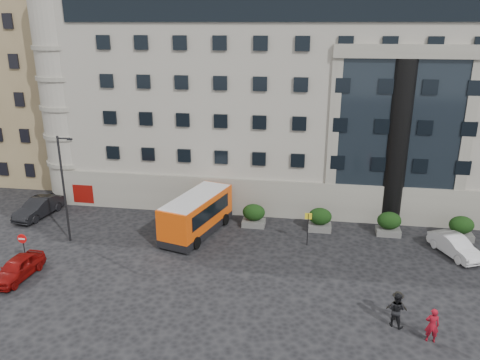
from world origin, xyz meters
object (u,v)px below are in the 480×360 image
object	(u,v)px
hedge_c	(320,219)
red_truck	(96,181)
parked_car_a	(18,268)
hedge_e	(461,228)
pedestrian_b	(396,310)
pedestrian_a	(432,325)
no_entry_sign	(23,243)
minibus	(197,213)
hedge_b	(254,215)
street_lamp	(64,185)
white_taxi	(455,246)
parked_car_c	(68,189)
parked_car_b	(39,208)
bus_stop_sign	(308,223)
hedge_d	(389,223)
hedge_a	(190,211)
parked_car_d	(120,182)
pedestrian_c	(397,305)

from	to	relation	value
hedge_c	red_truck	size ratio (longest dim) A/B	0.36
hedge_c	parked_car_a	world-z (taller)	hedge_c
hedge_e	pedestrian_b	size ratio (longest dim) A/B	0.94
pedestrian_a	red_truck	bearing A→B (deg)	-30.98
no_entry_sign	red_truck	world-z (taller)	red_truck
hedge_e	minibus	xyz separation A→B (m)	(-19.73, -2.04, 0.75)
hedge_b	parked_car_a	size ratio (longest dim) A/B	0.45
street_lamp	white_taxi	xyz separation A→B (m)	(27.63, 2.08, -3.67)
no_entry_sign	parked_car_c	bearing A→B (deg)	107.05
parked_car_b	minibus	bearing A→B (deg)	3.83
bus_stop_sign	no_entry_sign	size ratio (longest dim) A/B	1.09
pedestrian_a	parked_car_c	bearing A→B (deg)	-27.82
parked_car_a	parked_car_b	size ratio (longest dim) A/B	0.85
parked_car_b	pedestrian_b	world-z (taller)	pedestrian_b
hedge_c	white_taxi	xyz separation A→B (m)	(9.29, -2.72, -0.23)
red_truck	parked_car_c	world-z (taller)	red_truck
bus_stop_sign	parked_car_b	distance (m)	22.43
parked_car_a	hedge_c	bearing A→B (deg)	32.59
hedge_c	no_entry_sign	xyz separation A→B (m)	(-19.40, -8.84, 0.72)
no_entry_sign	white_taxi	world-z (taller)	no_entry_sign
hedge_d	pedestrian_a	xyz separation A→B (m)	(0.35, -12.80, 0.02)
hedge_a	red_truck	distance (m)	11.34
parked_car_b	pedestrian_a	bearing A→B (deg)	-13.93
parked_car_a	parked_car_c	distance (m)	15.21
parked_car_d	white_taxi	world-z (taller)	parked_car_d
bus_stop_sign	parked_car_b	xyz separation A→B (m)	(-22.33, 1.91, -0.95)
parked_car_a	no_entry_sign	bearing A→B (deg)	110.29
hedge_b	minibus	bearing A→B (deg)	-153.76
white_taxi	pedestrian_a	bearing A→B (deg)	-135.55
parked_car_a	pedestrian_b	distance (m)	22.96
hedge_a	pedestrian_b	xyz separation A→B (m)	(14.36, -11.73, 0.05)
hedge_a	minibus	size ratio (longest dim) A/B	0.24
street_lamp	no_entry_sign	bearing A→B (deg)	-104.72
hedge_c	parked_car_c	bearing A→B (deg)	169.82
hedge_d	hedge_e	size ratio (longest dim) A/B	1.00
hedge_b	parked_car_b	world-z (taller)	hedge_b
hedge_a	minibus	bearing A→B (deg)	-62.29
hedge_e	no_entry_sign	size ratio (longest dim) A/B	0.79
street_lamp	red_truck	size ratio (longest dim) A/B	1.57
red_truck	parked_car_c	size ratio (longest dim) A/B	1.10
hedge_a	hedge_b	distance (m)	5.20
red_truck	pedestrian_b	world-z (taller)	red_truck
no_entry_sign	parked_car_a	world-z (taller)	no_entry_sign
hedge_a	hedge_d	distance (m)	15.60
street_lamp	hedge_a	bearing A→B (deg)	31.16
hedge_a	hedge_b	world-z (taller)	same
bus_stop_sign	pedestrian_a	size ratio (longest dim) A/B	1.33
minibus	parked_car_d	bearing A→B (deg)	154.38
pedestrian_c	hedge_c	bearing A→B (deg)	-67.96
no_entry_sign	red_truck	xyz separation A→B (m)	(-1.33, 13.49, -0.25)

